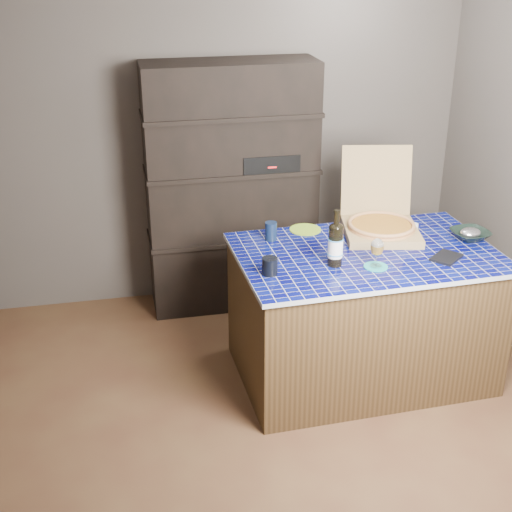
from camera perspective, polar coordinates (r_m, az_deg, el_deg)
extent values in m
plane|color=brown|center=(4.23, 2.00, -13.10)|extent=(3.50, 3.50, 0.00)
plane|color=#4F4945|center=(5.24, -2.48, 9.77)|extent=(3.50, 0.00, 3.50)
plane|color=#4F4945|center=(2.17, 14.04, -14.23)|extent=(3.50, 0.00, 3.50)
cube|color=black|center=(5.13, -1.98, 5.37)|extent=(1.20, 0.40, 1.80)
cube|color=black|center=(5.06, 0.89, 7.79)|extent=(0.40, 0.32, 0.12)
cube|color=#48321C|center=(4.49, 8.50, -4.75)|extent=(1.54, 0.99, 0.82)
cube|color=#040646|center=(4.30, 8.85, 0.18)|extent=(1.58, 1.03, 0.03)
cube|color=#A68855|center=(4.53, 9.96, 1.94)|extent=(0.53, 0.53, 0.05)
cube|color=#A68855|center=(4.69, 9.60, 6.00)|extent=(0.46, 0.19, 0.44)
cylinder|color=#B57C4B|center=(4.52, 9.99, 2.31)|extent=(0.42, 0.42, 0.01)
cylinder|color=maroon|center=(4.51, 10.00, 2.46)|extent=(0.37, 0.37, 0.01)
torus|color=#B57C4B|center=(4.51, 10.00, 2.53)|extent=(0.42, 0.42, 0.02)
cylinder|color=black|center=(4.05, 6.37, 0.77)|extent=(0.08, 0.08, 0.23)
ellipsoid|color=black|center=(4.00, 6.44, 2.29)|extent=(0.08, 0.08, 0.05)
cylinder|color=black|center=(3.98, 6.48, 3.03)|extent=(0.03, 0.03, 0.09)
cylinder|color=white|center=(4.05, 6.36, 0.63)|extent=(0.09, 0.09, 0.11)
cylinder|color=#4197DD|center=(4.07, 6.34, 0.20)|extent=(0.09, 0.09, 0.01)
cylinder|color=#4197DD|center=(4.03, 6.40, 1.35)|extent=(0.09, 0.09, 0.01)
cylinder|color=teal|center=(4.10, 9.56, -0.85)|extent=(0.14, 0.14, 0.01)
cylinder|color=white|center=(4.10, 9.56, -0.78)|extent=(0.07, 0.07, 0.00)
cylinder|color=white|center=(4.08, 9.60, -0.29)|extent=(0.01, 0.01, 0.07)
ellipsoid|color=white|center=(4.05, 9.68, 0.72)|extent=(0.08, 0.08, 0.10)
cylinder|color=gold|center=(4.05, 9.67, 0.59)|extent=(0.06, 0.06, 0.05)
cylinder|color=white|center=(4.04, 9.70, 0.96)|extent=(0.06, 0.06, 0.02)
cylinder|color=black|center=(3.94, 1.11, -0.81)|extent=(0.09, 0.09, 0.10)
cube|color=black|center=(4.29, 14.99, -0.11)|extent=(0.23, 0.22, 0.01)
imported|color=black|center=(4.60, 16.76, 1.64)|extent=(0.25, 0.25, 0.06)
ellipsoid|color=silver|center=(4.60, 16.78, 1.78)|extent=(0.13, 0.11, 0.06)
cylinder|color=white|center=(4.62, 12.45, 2.21)|extent=(0.06, 0.06, 0.05)
cylinder|color=#0E1A33|center=(4.38, 1.21, 2.00)|extent=(0.07, 0.07, 0.11)
cylinder|color=#92C62A|center=(4.56, 3.96, 2.12)|extent=(0.20, 0.20, 0.01)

